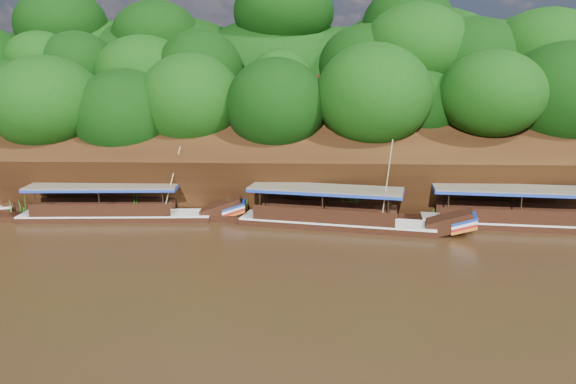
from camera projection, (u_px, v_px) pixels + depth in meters
The scene contains 6 objects.
ground at pixel (346, 267), 27.27m from camera, with size 160.00×160.00×0.00m, color black.
riverbank at pixel (331, 156), 49.02m from camera, with size 120.00×30.06×19.40m.
boat_0 at pixel (543, 220), 33.72m from camera, with size 15.16×3.64×6.53m.
boat_1 at pixel (349, 219), 33.84m from camera, with size 14.08×4.66×6.04m.
boat_2 at pixel (128, 212), 35.73m from camera, with size 14.34×2.87×5.05m.
reeds at pixel (291, 204), 36.42m from camera, with size 49.96×2.35×1.96m.
Camera 1 is at (-1.73, -25.92, 9.47)m, focal length 35.00 mm.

